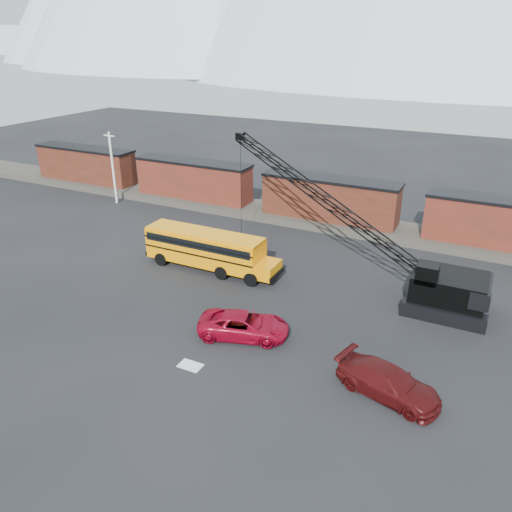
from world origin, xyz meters
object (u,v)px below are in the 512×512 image
at_px(school_bus, 208,249).
at_px(crawler_crane, 327,201).
at_px(red_pickup, 244,325).
at_px(maroon_suv, 388,382).

xyz_separation_m(school_bus, crawler_crane, (8.42, 4.07, 4.09)).
relative_size(school_bus, crawler_crane, 0.53).
xyz_separation_m(school_bus, red_pickup, (7.20, -7.52, -0.99)).
relative_size(school_bus, red_pickup, 2.02).
xyz_separation_m(maroon_suv, crawler_crane, (-8.31, 13.23, 5.05)).
xyz_separation_m(red_pickup, crawler_crane, (1.22, 11.59, 5.08)).
bearing_deg(maroon_suv, crawler_crane, 47.45).
relative_size(red_pickup, crawler_crane, 0.26).
bearing_deg(maroon_suv, red_pickup, 95.56).
height_order(maroon_suv, crawler_crane, crawler_crane).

